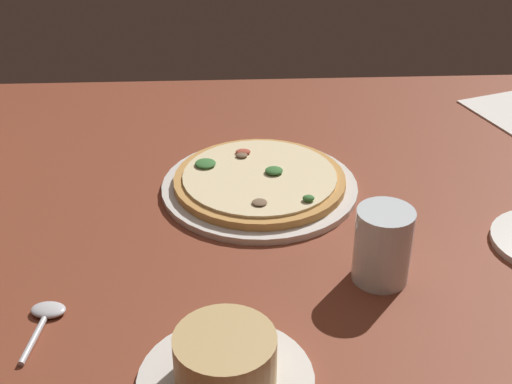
{
  "coord_description": "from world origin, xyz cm",
  "views": [
    {
      "loc": [
        3.22,
        77.51,
        56.35
      ],
      "look_at": [
        -0.8,
        -5.58,
        7.0
      ],
      "focal_mm": 49.23,
      "sensor_mm": 36.0,
      "label": 1
    }
  ],
  "objects_px": {
    "pizza_main": "(259,183)",
    "spoon": "(45,317)",
    "ramekin_on_saucer": "(225,365)",
    "water_glass": "(382,250)"
  },
  "relations": [
    {
      "from": "water_glass",
      "to": "spoon",
      "type": "bearing_deg",
      "value": 8.56
    },
    {
      "from": "pizza_main",
      "to": "water_glass",
      "type": "distance_m",
      "value": 0.26
    },
    {
      "from": "pizza_main",
      "to": "spoon",
      "type": "relative_size",
      "value": 2.87
    },
    {
      "from": "ramekin_on_saucer",
      "to": "water_glass",
      "type": "bearing_deg",
      "value": -138.84
    },
    {
      "from": "spoon",
      "to": "water_glass",
      "type": "bearing_deg",
      "value": -171.44
    },
    {
      "from": "water_glass",
      "to": "spoon",
      "type": "xyz_separation_m",
      "value": [
        0.39,
        0.06,
        -0.04
      ]
    },
    {
      "from": "water_glass",
      "to": "spoon",
      "type": "distance_m",
      "value": 0.39
    },
    {
      "from": "pizza_main",
      "to": "spoon",
      "type": "xyz_separation_m",
      "value": [
        0.25,
        0.27,
        -0.01
      ]
    },
    {
      "from": "pizza_main",
      "to": "spoon",
      "type": "height_order",
      "value": "pizza_main"
    },
    {
      "from": "ramekin_on_saucer",
      "to": "spoon",
      "type": "relative_size",
      "value": 1.78
    }
  ]
}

